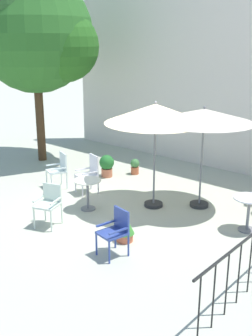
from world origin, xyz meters
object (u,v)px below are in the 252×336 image
(patio_umbrella_0, at_px, (155,114))
(patio_chair_3, at_px, (59,168))
(patio_umbrella_1, at_px, (204,117))
(cafe_table_0, at_px, (249,208))
(potted_plant_3, at_px, (125,227))
(patio_chair_1, at_px, (90,172))
(patio_chair_4, at_px, (116,229))
(patio_chair_0, at_px, (49,202))
(potted_plant_2, at_px, (107,165))
(cafe_table_1, at_px, (88,189))
(potted_plant_4, at_px, (135,166))
(shade_tree, at_px, (37,33))

(patio_umbrella_0, relative_size, patio_chair_3, 2.63)
(patio_umbrella_1, bearing_deg, cafe_table_0, -18.28)
(patio_umbrella_1, bearing_deg, potted_plant_3, -94.03)
(patio_chair_1, bearing_deg, patio_chair_4, -35.92)
(patio_chair_0, bearing_deg, patio_chair_4, -0.53)
(patio_umbrella_0, relative_size, patio_chair_0, 2.83)
(patio_umbrella_1, relative_size, patio_chair_4, 2.74)
(patio_chair_4, xyz_separation_m, potted_plant_2, (-3.22, 3.15, -0.16))
(cafe_table_1, bearing_deg, cafe_table_0, 22.83)
(potted_plant_3, bearing_deg, patio_umbrella_0, 110.05)
(patio_chair_0, bearing_deg, potted_plant_4, 102.57)
(patio_chair_0, height_order, potted_plant_2, patio_chair_0)
(shade_tree, height_order, cafe_table_0, shade_tree)
(patio_chair_4, height_order, potted_plant_2, patio_chair_4)
(patio_umbrella_1, height_order, cafe_table_1, patio_umbrella_1)
(potted_plant_3, bearing_deg, potted_plant_4, 127.14)
(shade_tree, height_order, patio_chair_3, shade_tree)
(potted_plant_3, bearing_deg, patio_chair_4, -65.96)
(potted_plant_2, bearing_deg, cafe_table_0, -7.83)
(potted_plant_2, bearing_deg, patio_umbrella_0, -20.17)
(patio_umbrella_0, xyz_separation_m, potted_plant_4, (-1.89, 1.58, -1.96))
(cafe_table_1, height_order, patio_chair_0, patio_chair_0)
(shade_tree, relative_size, patio_chair_3, 6.03)
(patio_chair_3, relative_size, potted_plant_3, 1.70)
(patio_umbrella_0, xyz_separation_m, cafe_table_1, (-1.03, -1.16, -1.71))
(cafe_table_1, xyz_separation_m, patio_chair_4, (1.91, -1.13, 0.01))
(cafe_table_0, distance_m, cafe_table_1, 3.57)
(patio_umbrella_1, bearing_deg, patio_chair_4, -89.06)
(patio_umbrella_1, bearing_deg, patio_chair_0, -122.10)
(patio_chair_0, height_order, patio_chair_4, patio_chair_0)
(potted_plant_3, bearing_deg, shade_tree, 156.00)
(patio_chair_0, relative_size, patio_chair_4, 1.01)
(patio_chair_0, xyz_separation_m, potted_plant_2, (-1.31, 3.13, -0.17))
(patio_chair_4, bearing_deg, patio_umbrella_0, 110.94)
(cafe_table_1, distance_m, potted_plant_2, 2.42)
(patio_chair_3, bearing_deg, potted_plant_3, -19.27)
(patio_umbrella_0, distance_m, patio_chair_4, 2.98)
(patio_chair_3, xyz_separation_m, patio_chair_4, (3.54, -1.66, -0.04))
(cafe_table_0, distance_m, patio_chair_0, 4.14)
(potted_plant_4, bearing_deg, shade_tree, -165.76)
(potted_plant_2, xyz_separation_m, potted_plant_3, (3.00, -2.65, -0.06))
(patio_umbrella_1, distance_m, patio_chair_3, 4.06)
(patio_chair_1, distance_m, potted_plant_4, 1.96)
(cafe_table_0, bearing_deg, patio_umbrella_1, 161.72)
(cafe_table_1, bearing_deg, patio_chair_4, -30.61)
(cafe_table_1, relative_size, patio_chair_4, 0.83)
(patio_umbrella_0, xyz_separation_m, patio_chair_0, (-1.04, -2.27, -1.68))
(patio_umbrella_1, distance_m, patio_chair_4, 3.41)
(shade_tree, distance_m, patio_chair_3, 4.40)
(shade_tree, relative_size, cafe_table_1, 7.92)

